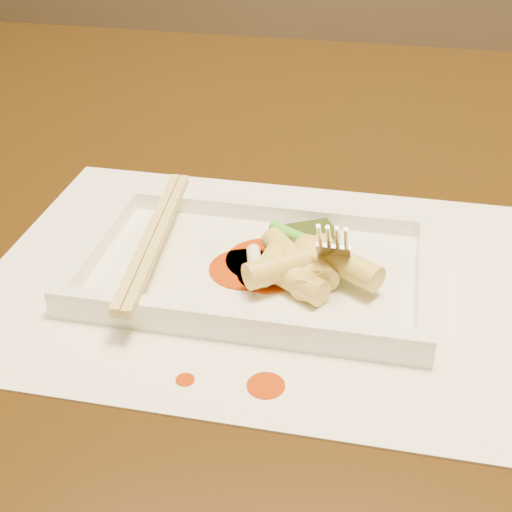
% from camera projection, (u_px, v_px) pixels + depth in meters
% --- Properties ---
extents(table, '(1.40, 0.90, 0.75)m').
position_uv_depth(table, '(244.00, 260.00, 0.74)').
color(table, black).
rests_on(table, ground).
extents(placemat, '(0.40, 0.30, 0.00)m').
position_uv_depth(placemat, '(256.00, 277.00, 0.54)').
color(placemat, white).
rests_on(placemat, table).
extents(sauce_splatter_a, '(0.02, 0.02, 0.00)m').
position_uv_depth(sauce_splatter_a, '(266.00, 386.00, 0.44)').
color(sauce_splatter_a, '#A53004').
rests_on(sauce_splatter_a, placemat).
extents(sauce_splatter_b, '(0.01, 0.01, 0.00)m').
position_uv_depth(sauce_splatter_b, '(185.00, 380.00, 0.44)').
color(sauce_splatter_b, '#A53004').
rests_on(sauce_splatter_b, placemat).
extents(plate_base, '(0.26, 0.16, 0.01)m').
position_uv_depth(plate_base, '(256.00, 272.00, 0.53)').
color(plate_base, white).
rests_on(plate_base, placemat).
extents(plate_rim_far, '(0.26, 0.01, 0.01)m').
position_uv_depth(plate_rim_far, '(274.00, 211.00, 0.59)').
color(plate_rim_far, white).
rests_on(plate_rim_far, plate_base).
extents(plate_rim_near, '(0.26, 0.01, 0.01)m').
position_uv_depth(plate_rim_near, '(233.00, 320.00, 0.47)').
color(plate_rim_near, white).
rests_on(plate_rim_near, plate_base).
extents(plate_rim_left, '(0.01, 0.14, 0.01)m').
position_uv_depth(plate_rim_left, '(99.00, 242.00, 0.55)').
color(plate_rim_left, white).
rests_on(plate_rim_left, plate_base).
extents(plate_rim_right, '(0.01, 0.14, 0.01)m').
position_uv_depth(plate_rim_right, '(426.00, 279.00, 0.51)').
color(plate_rim_right, white).
rests_on(plate_rim_right, plate_base).
extents(veg_piece, '(0.05, 0.04, 0.01)m').
position_uv_depth(veg_piece, '(310.00, 236.00, 0.55)').
color(veg_piece, black).
rests_on(veg_piece, plate_base).
extents(scallion_white, '(0.02, 0.04, 0.01)m').
position_uv_depth(scallion_white, '(255.00, 264.00, 0.51)').
color(scallion_white, '#EAEACC').
rests_on(scallion_white, plate_base).
extents(scallion_green, '(0.08, 0.05, 0.01)m').
position_uv_depth(scallion_green, '(316.00, 245.00, 0.53)').
color(scallion_green, green).
rests_on(scallion_green, plate_base).
extents(chopstick_a, '(0.03, 0.19, 0.01)m').
position_uv_depth(chopstick_a, '(149.00, 236.00, 0.54)').
color(chopstick_a, tan).
rests_on(chopstick_a, plate_rim_near).
extents(chopstick_b, '(0.03, 0.19, 0.01)m').
position_uv_depth(chopstick_b, '(160.00, 237.00, 0.53)').
color(chopstick_b, tan).
rests_on(chopstick_b, plate_rim_near).
extents(fork, '(0.09, 0.10, 0.14)m').
position_uv_depth(fork, '(360.00, 176.00, 0.49)').
color(fork, silver).
rests_on(fork, plate_base).
extents(sauce_blob_0, '(0.04, 0.04, 0.00)m').
position_uv_depth(sauce_blob_0, '(267.00, 275.00, 0.52)').
color(sauce_blob_0, '#A53004').
rests_on(sauce_blob_0, plate_base).
extents(sauce_blob_1, '(0.06, 0.06, 0.00)m').
position_uv_depth(sauce_blob_1, '(266.00, 260.00, 0.54)').
color(sauce_blob_1, '#A53004').
rests_on(sauce_blob_1, plate_base).
extents(sauce_blob_2, '(0.05, 0.05, 0.00)m').
position_uv_depth(sauce_blob_2, '(245.00, 269.00, 0.53)').
color(sauce_blob_2, '#A53004').
rests_on(sauce_blob_2, plate_base).
extents(rice_cake_0, '(0.04, 0.05, 0.02)m').
position_uv_depth(rice_cake_0, '(316.00, 263.00, 0.52)').
color(rice_cake_0, '#DCCE66').
rests_on(rice_cake_0, plate_base).
extents(rice_cake_1, '(0.03, 0.05, 0.02)m').
position_uv_depth(rice_cake_1, '(313.00, 272.00, 0.51)').
color(rice_cake_1, '#DCCE66').
rests_on(rice_cake_1, plate_base).
extents(rice_cake_2, '(0.05, 0.04, 0.02)m').
position_uv_depth(rice_cake_2, '(350.00, 267.00, 0.50)').
color(rice_cake_2, '#DCCE66').
rests_on(rice_cake_2, plate_base).
extents(rice_cake_3, '(0.04, 0.04, 0.02)m').
position_uv_depth(rice_cake_3, '(301.00, 283.00, 0.50)').
color(rice_cake_3, '#DCCE66').
rests_on(rice_cake_3, plate_base).
extents(rice_cake_4, '(0.04, 0.04, 0.02)m').
position_uv_depth(rice_cake_4, '(284.00, 251.00, 0.53)').
color(rice_cake_4, '#DCCE66').
rests_on(rice_cake_4, plate_base).
extents(rice_cake_5, '(0.05, 0.05, 0.02)m').
position_uv_depth(rice_cake_5, '(278.00, 268.00, 0.50)').
color(rice_cake_5, '#DCCE66').
rests_on(rice_cake_5, plate_base).
extents(rice_cake_6, '(0.02, 0.05, 0.02)m').
position_uv_depth(rice_cake_6, '(271.00, 262.00, 0.52)').
color(rice_cake_6, '#DCCE66').
rests_on(rice_cake_6, plate_base).
extents(rice_cake_7, '(0.02, 0.05, 0.02)m').
position_uv_depth(rice_cake_7, '(320.00, 262.00, 0.52)').
color(rice_cake_7, '#DCCE66').
rests_on(rice_cake_7, plate_base).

